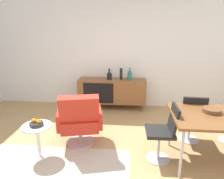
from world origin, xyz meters
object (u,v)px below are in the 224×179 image
(vase_sculptural_dark, at_px, (109,76))
(dining_chair_near_window, at_px, (164,131))
(wooden_bowl_on_table, at_px, (212,110))
(vase_cobalt, at_px, (130,75))
(fruit_bowl, at_px, (36,123))
(sideboard, at_px, (112,91))
(vase_ceramic_small, at_px, (121,74))
(dining_chair_back_left, at_px, (192,116))
(side_table_round, at_px, (38,138))
(lounge_chair_red, at_px, (80,119))

(vase_sculptural_dark, xyz_separation_m, dining_chair_near_window, (1.01, -1.99, -0.34))
(wooden_bowl_on_table, distance_m, dining_chair_near_window, 0.74)
(vase_cobalt, height_order, fruit_bowl, vase_cobalt)
(sideboard, distance_m, vase_ceramic_small, 0.47)
(vase_sculptural_dark, bearing_deg, vase_ceramic_small, 0.00)
(dining_chair_back_left, relative_size, dining_chair_near_window, 1.00)
(vase_sculptural_dark, bearing_deg, dining_chair_back_left, -42.93)
(dining_chair_back_left, bearing_deg, vase_sculptural_dark, 137.07)
(dining_chair_back_left, height_order, side_table_round, dining_chair_back_left)
(lounge_chair_red, bearing_deg, side_table_round, -144.17)
(dining_chair_back_left, bearing_deg, fruit_bowl, -164.52)
(vase_cobalt, bearing_deg, wooden_bowl_on_table, -57.75)
(dining_chair_near_window, distance_m, lounge_chair_red, 1.35)
(sideboard, height_order, lounge_chair_red, lounge_chair_red)
(sideboard, distance_m, side_table_round, 2.29)
(wooden_bowl_on_table, bearing_deg, sideboard, 130.47)
(sideboard, height_order, fruit_bowl, sideboard)
(vase_cobalt, height_order, vase_sculptural_dark, vase_cobalt)
(dining_chair_back_left, relative_size, side_table_round, 1.65)
(sideboard, xyz_separation_m, side_table_round, (-0.92, -2.10, -0.12))
(vase_ceramic_small, bearing_deg, dining_chair_back_left, -48.62)
(vase_sculptural_dark, bearing_deg, wooden_bowl_on_table, -48.45)
(dining_chair_near_window, bearing_deg, side_table_round, -176.71)
(vase_ceramic_small, bearing_deg, wooden_bowl_on_table, -53.55)
(fruit_bowl, bearing_deg, vase_cobalt, 57.53)
(vase_sculptural_dark, xyz_separation_m, wooden_bowl_on_table, (1.67, -1.89, -0.03))
(vase_cobalt, xyz_separation_m, dining_chair_back_left, (1.06, -1.44, -0.36))
(fruit_bowl, bearing_deg, side_table_round, -103.77)
(dining_chair_near_window, bearing_deg, dining_chair_back_left, 46.15)
(vase_sculptural_dark, height_order, fruit_bowl, vase_sculptural_dark)
(wooden_bowl_on_table, bearing_deg, dining_chair_near_window, -170.76)
(lounge_chair_red, height_order, side_table_round, lounge_chair_red)
(vase_sculptural_dark, bearing_deg, side_table_round, -112.15)
(vase_ceramic_small, distance_m, dining_chair_near_window, 2.16)
(vase_cobalt, bearing_deg, side_table_round, -122.47)
(vase_sculptural_dark, relative_size, wooden_bowl_on_table, 0.97)
(vase_cobalt, relative_size, fruit_bowl, 1.44)
(dining_chair_back_left, bearing_deg, vase_cobalt, 126.48)
(vase_ceramic_small, xyz_separation_m, side_table_round, (-1.13, -2.10, -0.53))
(dining_chair_near_window, bearing_deg, vase_ceramic_small, 110.10)
(sideboard, bearing_deg, wooden_bowl_on_table, -49.53)
(lounge_chair_red, relative_size, fruit_bowl, 4.73)
(sideboard, xyz_separation_m, vase_ceramic_small, (0.21, 0.00, 0.42))
(vase_ceramic_small, relative_size, dining_chair_near_window, 0.32)
(dining_chair_back_left, bearing_deg, wooden_bowl_on_table, -74.14)
(fruit_bowl, bearing_deg, dining_chair_back_left, 15.48)
(sideboard, distance_m, wooden_bowl_on_table, 2.50)
(lounge_chair_red, bearing_deg, vase_sculptural_dark, 79.75)
(side_table_round, relative_size, fruit_bowl, 2.60)
(vase_ceramic_small, bearing_deg, dining_chair_near_window, -69.90)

